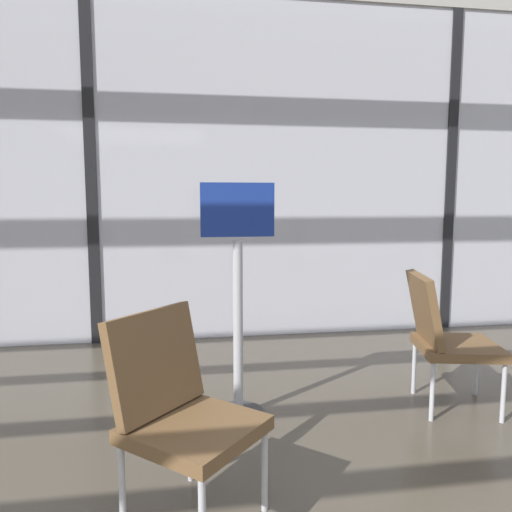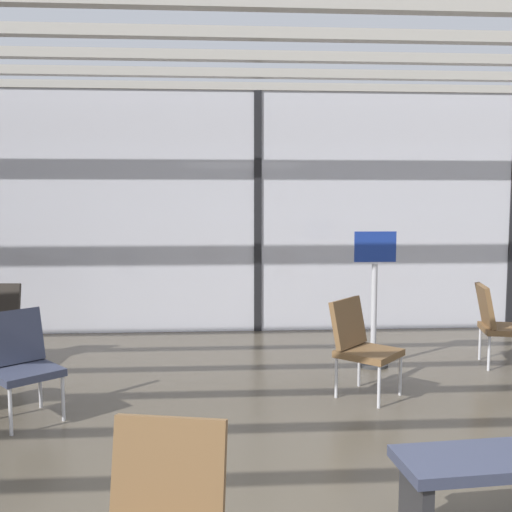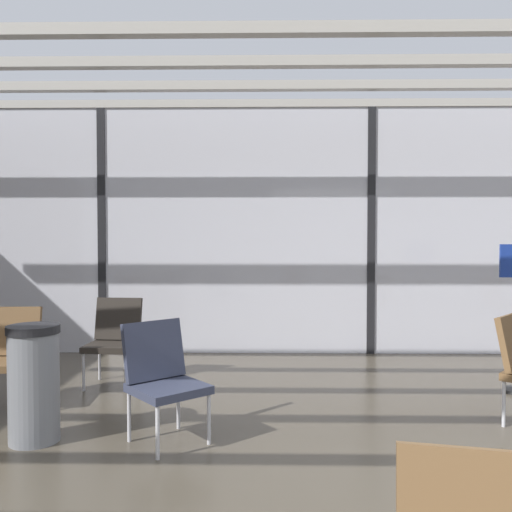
# 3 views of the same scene
# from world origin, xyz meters

# --- Properties ---
(glass_curtain_wall) EXTENTS (14.00, 0.08, 3.19)m
(glass_curtain_wall) POSITION_xyz_m (0.00, 5.20, 1.59)
(glass_curtain_wall) COLOR silver
(glass_curtain_wall) RESTS_ON ground
(window_mullion_1) EXTENTS (0.10, 0.12, 3.19)m
(window_mullion_1) POSITION_xyz_m (0.00, 5.20, 1.59)
(window_mullion_1) COLOR black
(window_mullion_1) RESTS_ON ground
(window_mullion_2) EXTENTS (0.10, 0.12, 3.19)m
(window_mullion_2) POSITION_xyz_m (3.50, 5.20, 1.59)
(window_mullion_2) COLOR black
(window_mullion_2) RESTS_ON ground
(ceiling_slats) EXTENTS (13.72, 6.72, 0.10)m
(ceiling_slats) POSITION_xyz_m (0.00, 1.90, 3.24)
(ceiling_slats) COLOR #B7B2A8
(ceiling_slats) RESTS_ON glass_curtain_wall
(parked_airplane) EXTENTS (14.36, 4.12, 4.12)m
(parked_airplane) POSITION_xyz_m (-0.79, 10.57, 2.06)
(parked_airplane) COLOR silver
(parked_airplane) RESTS_ON ground
(lounge_chair_0) EXTENTS (0.71, 0.71, 0.87)m
(lounge_chair_0) POSITION_xyz_m (-2.13, 2.13, 0.49)
(lounge_chair_0) COLOR #33384C
(lounge_chair_0) RESTS_ON ground
(lounge_chair_1) EXTENTS (0.62, 0.58, 0.87)m
(lounge_chair_1) POSITION_xyz_m (2.44, 3.34, 0.49)
(lounge_chair_1) COLOR brown
(lounge_chair_1) RESTS_ON ground
(lounge_chair_3) EXTENTS (0.71, 0.71, 0.87)m
(lounge_chair_3) POSITION_xyz_m (0.76, 2.52, 0.49)
(lounge_chair_3) COLOR brown
(lounge_chair_3) RESTS_ON ground
(info_sign) EXTENTS (0.44, 0.32, 1.44)m
(info_sign) POSITION_xyz_m (1.12, 3.41, 0.68)
(info_sign) COLOR #333333
(info_sign) RESTS_ON ground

